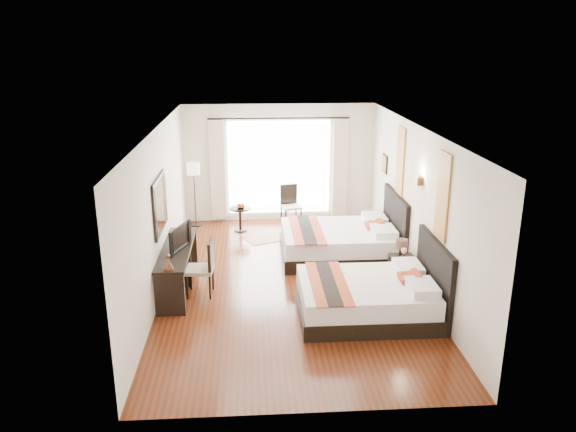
{
  "coord_description": "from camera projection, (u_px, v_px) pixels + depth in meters",
  "views": [
    {
      "loc": [
        -0.66,
        -9.35,
        4.23
      ],
      "look_at": [
        -0.01,
        0.3,
        1.17
      ],
      "focal_mm": 35.0,
      "sensor_mm": 36.0,
      "label": 1
    }
  ],
  "objects": [
    {
      "name": "nightstand",
      "position": [
        403.0,
        271.0,
        10.04
      ],
      "size": [
        0.43,
        0.53,
        0.51
      ],
      "primitive_type": "cube",
      "color": "black",
      "rests_on": "floor"
    },
    {
      "name": "bed_near",
      "position": [
        372.0,
        296.0,
        8.92
      ],
      "size": [
        2.19,
        1.71,
        1.24
      ],
      "color": "black",
      "rests_on": "floor"
    },
    {
      "name": "wall_headboard",
      "position": [
        416.0,
        206.0,
        9.93
      ],
      "size": [
        0.01,
        7.5,
        2.8
      ],
      "primitive_type": "cube",
      "color": "silver",
      "rests_on": "floor"
    },
    {
      "name": "drape_left",
      "position": [
        218.0,
        170.0,
        13.19
      ],
      "size": [
        0.35,
        0.14,
        2.35
      ],
      "primitive_type": "cube",
      "color": "#BEAD93",
      "rests_on": "floor"
    },
    {
      "name": "wall_desk",
      "position": [
        160.0,
        211.0,
        9.65
      ],
      "size": [
        0.01,
        7.5,
        2.8
      ],
      "primitive_type": "cube",
      "color": "silver",
      "rests_on": "floor"
    },
    {
      "name": "floor",
      "position": [
        290.0,
        282.0,
        10.21
      ],
      "size": [
        4.5,
        7.5,
        0.01
      ],
      "primitive_type": "cube",
      "color": "#3E1A0B",
      "rests_on": "ground"
    },
    {
      "name": "vase",
      "position": [
        404.0,
        258.0,
        9.82
      ],
      "size": [
        0.14,
        0.14,
        0.14
      ],
      "primitive_type": "imported",
      "rotation": [
        0.0,
        0.0,
        -0.08
      ],
      "color": "black",
      "rests_on": "nightstand"
    },
    {
      "name": "art_panel_far",
      "position": [
        400.0,
        162.0,
        10.87
      ],
      "size": [
        0.03,
        0.5,
        1.35
      ],
      "primitive_type": "cube",
      "color": "maroon",
      "rests_on": "wall_headboard"
    },
    {
      "name": "window_chair",
      "position": [
        291.0,
        213.0,
        13.29
      ],
      "size": [
        0.53,
        0.53,
        0.95
      ],
      "rotation": [
        0.0,
        0.0,
        -1.34
      ],
      "color": "#B8A48E",
      "rests_on": "floor"
    },
    {
      "name": "desk_chair",
      "position": [
        201.0,
        278.0,
        9.65
      ],
      "size": [
        0.49,
        0.49,
        0.99
      ],
      "rotation": [
        0.0,
        0.0,
        3.07
      ],
      "color": "#B8A48E",
      "rests_on": "floor"
    },
    {
      "name": "ceiling",
      "position": [
        290.0,
        129.0,
        9.37
      ],
      "size": [
        4.5,
        7.5,
        0.02
      ],
      "primitive_type": "cube",
      "color": "white",
      "rests_on": "wall_headboard"
    },
    {
      "name": "wall_sconce",
      "position": [
        419.0,
        181.0,
        9.55
      ],
      "size": [
        0.1,
        0.14,
        0.14
      ],
      "primitive_type": "cube",
      "color": "#49291A",
      "rests_on": "wall_headboard"
    },
    {
      "name": "bed_far",
      "position": [
        343.0,
        241.0,
        11.29
      ],
      "size": [
        2.32,
        1.81,
        1.31
      ],
      "color": "black",
      "rests_on": "floor"
    },
    {
      "name": "sheer_curtain",
      "position": [
        279.0,
        168.0,
        13.31
      ],
      "size": [
        2.3,
        0.02,
        2.1
      ],
      "primitive_type": "cube",
      "color": "white",
      "rests_on": "wall_window"
    },
    {
      "name": "table_lamp",
      "position": [
        402.0,
        245.0,
        9.96
      ],
      "size": [
        0.21,
        0.21,
        0.33
      ],
      "color": "black",
      "rests_on": "nightstand"
    },
    {
      "name": "console_desk",
      "position": [
        178.0,
        268.0,
        9.88
      ],
      "size": [
        0.5,
        2.2,
        0.76
      ],
      "primitive_type": "cube",
      "color": "black",
      "rests_on": "floor"
    },
    {
      "name": "art_panel_near",
      "position": [
        443.0,
        196.0,
        8.49
      ],
      "size": [
        0.03,
        0.5,
        1.35
      ],
      "primitive_type": "cube",
      "color": "maroon",
      "rests_on": "wall_headboard"
    },
    {
      "name": "wall_entry",
      "position": [
        313.0,
        306.0,
        6.23
      ],
      "size": [
        4.5,
        0.01,
        2.8
      ],
      "primitive_type": "cube",
      "color": "silver",
      "rests_on": "floor"
    },
    {
      "name": "side_table",
      "position": [
        240.0,
        219.0,
        12.87
      ],
      "size": [
        0.47,
        0.47,
        0.55
      ],
      "primitive_type": "cylinder",
      "color": "black",
      "rests_on": "floor"
    },
    {
      "name": "wall_window",
      "position": [
        279.0,
        163.0,
        13.35
      ],
      "size": [
        4.5,
        0.01,
        2.8
      ],
      "primitive_type": "cube",
      "color": "silver",
      "rests_on": "floor"
    },
    {
      "name": "floor_lamp",
      "position": [
        194.0,
        173.0,
        12.9
      ],
      "size": [
        0.31,
        0.31,
        1.52
      ],
      "color": "black",
      "rests_on": "floor"
    },
    {
      "name": "mirror_glass",
      "position": [
        161.0,
        204.0,
        9.52
      ],
      "size": [
        0.01,
        1.12,
        0.82
      ],
      "primitive_type": "cube",
      "color": "white",
      "rests_on": "mirror_frame"
    },
    {
      "name": "fruit_bowl",
      "position": [
        241.0,
        207.0,
        12.74
      ],
      "size": [
        0.22,
        0.22,
        0.05
      ],
      "primitive_type": "imported",
      "rotation": [
        0.0,
        0.0,
        -0.03
      ],
      "color": "#422D17",
      "rests_on": "side_table"
    },
    {
      "name": "bronze_figurine",
      "position": [
        168.0,
        263.0,
        8.78
      ],
      "size": [
        0.21,
        0.21,
        0.24
      ],
      "primitive_type": null,
      "rotation": [
        0.0,
        0.0,
        0.37
      ],
      "color": "#49291A",
      "rests_on": "console_desk"
    },
    {
      "name": "mirror_frame",
      "position": [
        160.0,
        204.0,
        9.52
      ],
      "size": [
        0.04,
        1.25,
        0.95
      ],
      "primitive_type": "cube",
      "color": "black",
      "rests_on": "wall_desk"
    },
    {
      "name": "drape_right",
      "position": [
        340.0,
        168.0,
        13.37
      ],
      "size": [
        0.35,
        0.14,
        2.35
      ],
      "primitive_type": "cube",
      "color": "#BEAD93",
      "rests_on": "floor"
    },
    {
      "name": "window_glass",
      "position": [
        279.0,
        167.0,
        13.37
      ],
      "size": [
        2.4,
        0.02,
        2.2
      ],
      "primitive_type": "cube",
      "color": "white",
      "rests_on": "wall_window"
    },
    {
      "name": "television",
      "position": [
        176.0,
        238.0,
        9.61
      ],
      "size": [
        0.35,
        0.76,
        0.44
      ],
      "primitive_type": "imported",
      "rotation": [
        0.0,
        0.0,
        1.23
      ],
      "color": "black",
      "rests_on": "console_desk"
    },
    {
      "name": "jute_rug",
      "position": [
        269.0,
        237.0,
        12.54
      ],
      "size": [
        1.31,
        1.14,
        0.01
      ],
      "primitive_type": "cube",
      "rotation": [
        0.0,
        0.0,
        0.43
      ],
      "color": "tan",
      "rests_on": "floor"
    }
  ]
}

